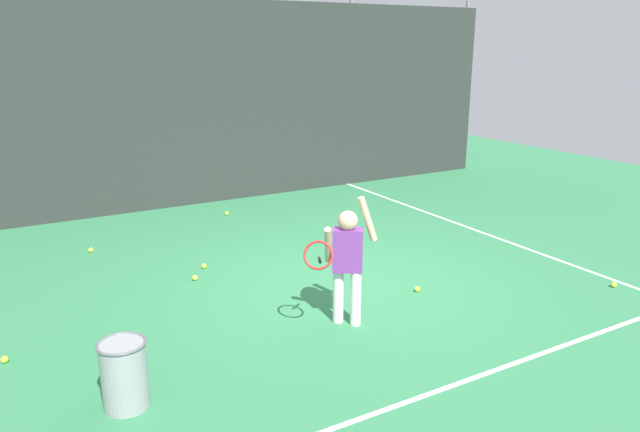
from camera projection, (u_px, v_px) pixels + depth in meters
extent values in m
plane|color=#2D7247|center=(347.00, 283.00, 7.25)|extent=(20.00, 20.00, 0.00)
cube|color=white|center=(490.00, 372.00, 5.28)|extent=(9.00, 0.05, 0.00)
cube|color=white|center=(467.00, 227.00, 9.46)|extent=(0.05, 9.00, 0.00)
cube|color=#282D2B|center=(210.00, 104.00, 10.55)|extent=(12.27, 0.08, 3.54)
cylinder|color=slate|center=(21.00, 108.00, 9.15)|extent=(0.09, 0.09, 3.69)
cylinder|color=slate|center=(208.00, 99.00, 10.58)|extent=(0.09, 0.09, 3.69)
cylinder|color=slate|center=(351.00, 93.00, 12.02)|extent=(0.09, 0.09, 3.69)
cylinder|color=slate|center=(463.00, 88.00, 13.45)|extent=(0.09, 0.09, 3.69)
cylinder|color=silver|center=(338.00, 296.00, 6.16)|extent=(0.11, 0.11, 0.58)
cylinder|color=silver|center=(356.00, 298.00, 6.10)|extent=(0.11, 0.11, 0.58)
cube|color=#72338C|center=(347.00, 250.00, 5.99)|extent=(0.34, 0.31, 0.44)
sphere|color=tan|center=(348.00, 221.00, 5.91)|extent=(0.20, 0.20, 0.20)
cylinder|color=tan|center=(368.00, 219.00, 5.91)|extent=(0.21, 0.17, 0.46)
cylinder|color=tan|center=(328.00, 245.00, 5.92)|extent=(0.21, 0.28, 0.43)
cylinder|color=black|center=(320.00, 260.00, 5.84)|extent=(0.15, 0.22, 0.15)
torus|color=red|center=(318.00, 255.00, 5.60)|extent=(0.33, 0.29, 0.26)
cylinder|color=gray|center=(124.00, 375.00, 4.71)|extent=(0.36, 0.36, 0.55)
torus|color=#595B60|center=(121.00, 344.00, 4.63)|extent=(0.38, 0.38, 0.02)
sphere|color=#CCE033|center=(195.00, 278.00, 7.32)|extent=(0.07, 0.07, 0.07)
sphere|color=#CCE033|center=(417.00, 289.00, 6.98)|extent=(0.07, 0.07, 0.07)
sphere|color=#CCE033|center=(204.00, 266.00, 7.71)|extent=(0.07, 0.07, 0.07)
sphere|color=#CCE033|center=(4.00, 359.00, 5.42)|extent=(0.07, 0.07, 0.07)
sphere|color=#CCE033|center=(91.00, 250.00, 8.31)|extent=(0.07, 0.07, 0.07)
sphere|color=#CCE033|center=(614.00, 285.00, 7.11)|extent=(0.07, 0.07, 0.07)
sphere|color=#CCE033|center=(227.00, 213.00, 10.12)|extent=(0.07, 0.07, 0.07)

